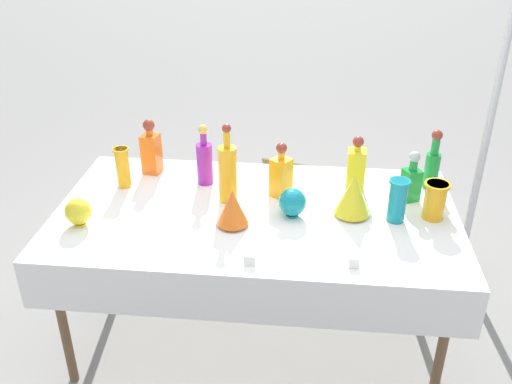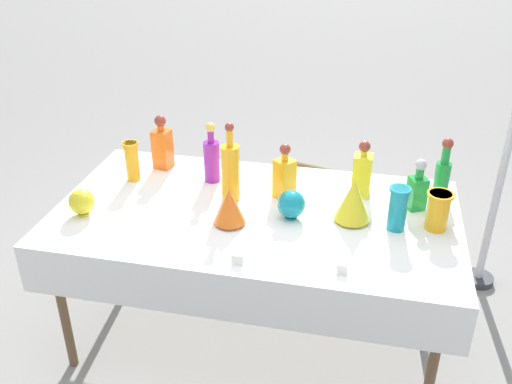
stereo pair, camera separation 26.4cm
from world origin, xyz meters
TOP-DOWN VIEW (x-y plane):
  - ground_plane at (0.00, 0.00)m, footprint 40.00×40.00m
  - display_table at (0.00, -0.03)m, footprint 1.89×1.03m
  - tall_bottle_0 at (0.85, 0.33)m, footprint 0.07×0.07m
  - tall_bottle_1 at (-0.29, 0.26)m, footprint 0.08×0.08m
  - tall_bottle_2 at (-0.14, 0.09)m, footprint 0.09×0.09m
  - square_decanter_0 at (0.11, 0.16)m, footprint 0.12×0.12m
  - square_decanter_1 at (-0.59, 0.35)m, footprint 0.10×0.10m
  - square_decanter_2 at (0.73, 0.19)m, footprint 0.10×0.10m
  - square_decanter_3 at (0.47, 0.27)m, footprint 0.09×0.09m
  - slender_vase_0 at (0.82, 0.02)m, footprint 0.12×0.12m
  - slender_vase_1 at (-0.69, 0.18)m, footprint 0.08×0.08m
  - slender_vase_2 at (0.64, -0.02)m, footprint 0.09×0.09m
  - fluted_vase_0 at (0.45, 0.01)m, footprint 0.17×0.17m
  - fluted_vase_1 at (-0.09, -0.14)m, footprint 0.14×0.14m
  - round_bowl_0 at (0.17, -0.03)m, footprint 0.13×0.13m
  - round_bowl_1 at (-0.78, -0.20)m, footprint 0.12×0.12m
  - price_tag_left at (0.44, -0.41)m, footprint 0.05×0.02m
  - price_tag_center at (0.02, -0.44)m, footprint 0.05×0.02m
  - cardboard_box_behind_left at (0.12, 1.09)m, footprint 0.53×0.44m
  - canopy_pole at (1.21, 0.72)m, footprint 0.18×0.18m

SIDE VIEW (x-z plane):
  - ground_plane at x=0.00m, z-range 0.00..0.00m
  - cardboard_box_behind_left at x=0.12m, z-range -0.04..0.42m
  - display_table at x=0.00m, z-range 0.33..1.09m
  - price_tag_left at x=0.44m, z-range 0.76..0.80m
  - price_tag_center at x=0.02m, z-range 0.76..0.80m
  - round_bowl_1 at x=-0.78m, z-range 0.76..0.89m
  - round_bowl_0 at x=0.17m, z-range 0.76..0.90m
  - fluted_vase_1 at x=-0.09m, z-range 0.76..0.94m
  - slender_vase_0 at x=0.82m, z-range 0.77..0.95m
  - square_decanter_2 at x=0.73m, z-range 0.74..0.99m
  - fluted_vase_0 at x=0.45m, z-range 0.76..0.97m
  - slender_vase_2 at x=0.64m, z-range 0.77..0.97m
  - slender_vase_1 at x=-0.69m, z-range 0.77..0.98m
  - square_decanter_0 at x=0.11m, z-range 0.74..1.02m
  - square_decanter_3 at x=0.47m, z-range 0.74..1.03m
  - tall_bottle_1 at x=-0.29m, z-range 0.73..1.05m
  - tall_bottle_0 at x=0.85m, z-range 0.73..1.04m
  - square_decanter_1 at x=-0.59m, z-range 0.74..1.04m
  - tall_bottle_2 at x=-0.14m, z-range 0.72..1.11m
  - canopy_pole at x=1.21m, z-range -0.26..2.28m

